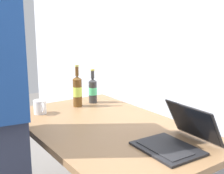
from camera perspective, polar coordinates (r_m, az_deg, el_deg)
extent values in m
cube|color=olive|center=(1.78, -0.97, -8.20)|extent=(1.38, 0.83, 0.04)
cylinder|color=#2D2D30|center=(2.31, -17.70, -13.56)|extent=(0.08, 0.08, 0.69)
cylinder|color=#2D2D30|center=(2.58, -2.28, -10.12)|extent=(0.08, 0.08, 0.69)
cube|color=black|center=(1.48, 10.89, -11.83)|extent=(0.32, 0.26, 0.01)
cube|color=#232326|center=(1.46, 10.33, -11.74)|extent=(0.27, 0.16, 0.00)
cube|color=black|center=(1.56, 15.80, -6.76)|extent=(0.32, 0.13, 0.19)
cube|color=black|center=(1.56, 15.71, -6.79)|extent=(0.29, 0.12, 0.18)
cylinder|color=brown|center=(2.16, -6.85, -1.16)|extent=(0.07, 0.07, 0.21)
cone|color=brown|center=(2.13, -6.93, 1.85)|extent=(0.07, 0.07, 0.02)
cylinder|color=brown|center=(2.13, -6.96, 3.09)|extent=(0.03, 0.03, 0.07)
cylinder|color=#BFB74C|center=(2.12, -6.99, 4.19)|extent=(0.03, 0.03, 0.01)
cylinder|color=#C7E452|center=(2.16, -6.85, -0.89)|extent=(0.07, 0.07, 0.07)
cylinder|color=#333333|center=(2.25, -3.82, -1.01)|extent=(0.06, 0.06, 0.17)
cone|color=#333333|center=(2.23, -3.85, 1.38)|extent=(0.06, 0.06, 0.02)
cylinder|color=#333333|center=(2.23, -3.87, 2.45)|extent=(0.03, 0.03, 0.06)
cylinder|color=#BFB74C|center=(2.22, -3.88, 3.40)|extent=(0.03, 0.03, 0.01)
cylinder|color=#4EC882|center=(2.25, -3.82, -0.80)|extent=(0.07, 0.07, 0.06)
cylinder|color=white|center=(2.05, -14.07, -3.85)|extent=(0.09, 0.09, 0.09)
torus|color=white|center=(2.00, -13.60, -4.02)|extent=(0.06, 0.01, 0.06)
cube|color=silver|center=(2.18, 15.92, 11.11)|extent=(6.00, 0.10, 2.60)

